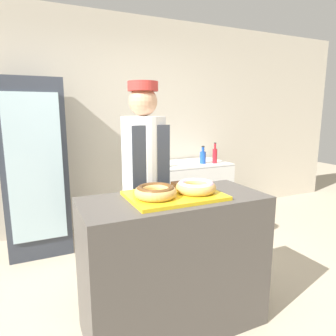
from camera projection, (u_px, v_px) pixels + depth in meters
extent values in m
plane|color=#B7A88E|center=(174.00, 324.00, 2.16)|extent=(14.00, 14.00, 0.00)
cube|color=beige|center=(101.00, 124.00, 3.80)|extent=(8.00, 0.06, 2.70)
cube|color=#4C4742|center=(174.00, 263.00, 2.07)|extent=(1.24, 0.56, 0.95)
cube|color=yellow|center=(174.00, 195.00, 1.98)|extent=(0.61, 0.44, 0.02)
torus|color=tan|center=(156.00, 192.00, 1.88)|extent=(0.27, 0.27, 0.07)
torus|color=brown|center=(156.00, 189.00, 1.88)|extent=(0.24, 0.24, 0.04)
torus|color=tan|center=(196.00, 187.00, 2.00)|extent=(0.27, 0.27, 0.07)
torus|color=#EFADC6|center=(196.00, 184.00, 2.00)|extent=(0.24, 0.24, 0.04)
cube|color=#382111|center=(150.00, 188.00, 2.07)|extent=(0.09, 0.09, 0.03)
cube|color=#382111|center=(179.00, 184.00, 2.16)|extent=(0.09, 0.09, 0.03)
cylinder|color=#4C4C51|center=(145.00, 240.00, 2.57)|extent=(0.26, 0.26, 0.84)
cylinder|color=white|center=(144.00, 155.00, 2.43)|extent=(0.36, 0.36, 0.63)
cube|color=#383D47|center=(152.00, 209.00, 2.36)|extent=(0.30, 0.02, 1.32)
sphere|color=tan|center=(143.00, 102.00, 2.35)|extent=(0.23, 0.23, 0.23)
cylinder|color=#B2332D|center=(143.00, 86.00, 2.33)|extent=(0.24, 0.24, 0.07)
cube|color=#333842|center=(35.00, 167.00, 3.20)|extent=(0.62, 0.61, 1.83)
cube|color=silver|center=(35.00, 169.00, 2.91)|extent=(0.51, 0.02, 1.47)
cube|color=white|center=(188.00, 193.00, 4.07)|extent=(1.04, 0.66, 0.83)
cube|color=gray|center=(188.00, 164.00, 3.99)|extent=(1.04, 0.66, 0.01)
cylinder|color=#1E4CB2|center=(203.00, 158.00, 3.93)|extent=(0.08, 0.08, 0.16)
cylinder|color=#1E4CB2|center=(203.00, 149.00, 3.91)|extent=(0.04, 0.04, 0.06)
cylinder|color=black|center=(203.00, 147.00, 3.90)|extent=(0.04, 0.04, 0.01)
cylinder|color=#2D8C38|center=(154.00, 158.00, 3.94)|extent=(0.07, 0.07, 0.14)
cylinder|color=#2D8C38|center=(154.00, 151.00, 3.92)|extent=(0.03, 0.03, 0.05)
cylinder|color=black|center=(153.00, 148.00, 3.91)|extent=(0.03, 0.03, 0.01)
cylinder|color=red|center=(215.00, 156.00, 3.95)|extent=(0.06, 0.06, 0.19)
cylinder|color=red|center=(215.00, 146.00, 3.93)|extent=(0.03, 0.03, 0.07)
cylinder|color=black|center=(215.00, 143.00, 3.92)|extent=(0.03, 0.03, 0.01)
cylinder|color=#2D8C38|center=(164.00, 161.00, 3.65)|extent=(0.08, 0.08, 0.17)
cylinder|color=#2D8C38|center=(164.00, 151.00, 3.63)|extent=(0.03, 0.03, 0.07)
cylinder|color=black|center=(164.00, 148.00, 3.62)|extent=(0.04, 0.04, 0.01)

